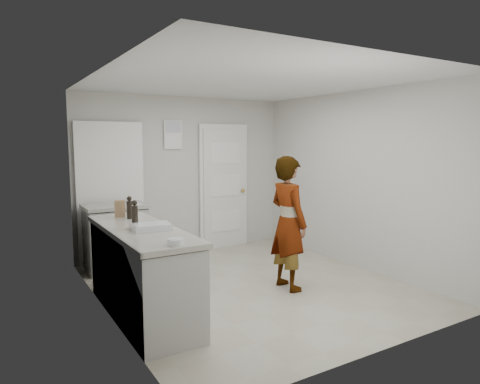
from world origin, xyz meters
TOP-DOWN VIEW (x-y plane):
  - ground at (0.00, 0.00)m, footprint 4.00×4.00m
  - room_shell at (-0.17, 1.95)m, footprint 4.00×4.00m
  - main_counter at (-1.45, -0.20)m, footprint 0.64×1.96m
  - side_counter at (-1.25, 1.55)m, footprint 0.84×0.61m
  - person at (0.34, -0.30)m, footprint 0.39×0.59m
  - cake_mix_box at (-1.46, 0.52)m, footprint 0.13×0.09m
  - spice_jar at (-1.33, 0.37)m, footprint 0.05×0.05m
  - oil_cruet_a at (-1.40, 0.35)m, footprint 0.07×0.07m
  - oil_cruet_b at (-1.51, -0.20)m, footprint 0.06×0.06m
  - baking_dish at (-1.39, -0.37)m, footprint 0.38×0.29m
  - egg_bowl at (-1.43, -1.06)m, footprint 0.14×0.14m
  - papers at (-1.07, 1.48)m, footprint 0.28×0.33m

SIDE VIEW (x-z plane):
  - ground at x=0.00m, z-range 0.00..0.00m
  - main_counter at x=-1.45m, z-range -0.04..0.89m
  - side_counter at x=-1.25m, z-range -0.03..0.89m
  - person at x=0.34m, z-range 0.00..1.62m
  - papers at x=-1.07m, z-range 0.93..0.93m
  - egg_bowl at x=-1.43m, z-range 0.93..0.98m
  - baking_dish at x=-1.39m, z-range 0.92..0.98m
  - spice_jar at x=-1.33m, z-range 0.93..1.01m
  - cake_mix_box at x=-1.46m, z-range 0.93..1.12m
  - room_shell at x=-0.17m, z-range -0.98..3.02m
  - oil_cruet_a at x=-1.40m, z-range 0.92..1.18m
  - oil_cruet_b at x=-1.51m, z-range 0.92..1.20m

